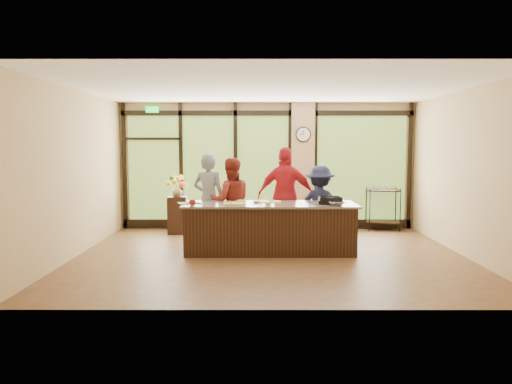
{
  "coord_description": "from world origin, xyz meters",
  "views": [
    {
      "loc": [
        -0.24,
        -8.92,
        2.01
      ],
      "look_at": [
        -0.26,
        0.4,
        1.12
      ],
      "focal_mm": 35.0,
      "sensor_mm": 36.0,
      "label": 1
    }
  ],
  "objects_px": {
    "island_base": "(270,229)",
    "cook_left": "(209,199)",
    "bar_cart": "(383,203)",
    "roasting_pan": "(330,202)",
    "cook_right": "(320,205)",
    "flower_stand": "(177,215)"
  },
  "relations": [
    {
      "from": "island_base",
      "to": "roasting_pan",
      "type": "height_order",
      "value": "roasting_pan"
    },
    {
      "from": "cook_left",
      "to": "roasting_pan",
      "type": "distance_m",
      "value": 2.46
    },
    {
      "from": "roasting_pan",
      "to": "bar_cart",
      "type": "distance_m",
      "value": 3.04
    },
    {
      "from": "cook_left",
      "to": "cook_right",
      "type": "height_order",
      "value": "cook_left"
    },
    {
      "from": "cook_right",
      "to": "bar_cart",
      "type": "distance_m",
      "value": 2.45
    },
    {
      "from": "cook_right",
      "to": "flower_stand",
      "type": "xyz_separation_m",
      "value": [
        -3.07,
        1.26,
        -0.37
      ]
    },
    {
      "from": "cook_left",
      "to": "island_base",
      "type": "bearing_deg",
      "value": 166.85
    },
    {
      "from": "cook_right",
      "to": "flower_stand",
      "type": "distance_m",
      "value": 3.33
    },
    {
      "from": "island_base",
      "to": "bar_cart",
      "type": "distance_m",
      "value": 3.68
    },
    {
      "from": "flower_stand",
      "to": "bar_cart",
      "type": "height_order",
      "value": "bar_cart"
    },
    {
      "from": "island_base",
      "to": "flower_stand",
      "type": "distance_m",
      "value": 2.84
    },
    {
      "from": "roasting_pan",
      "to": "bar_cart",
      "type": "xyz_separation_m",
      "value": [
        1.63,
        2.55,
        -0.32
      ]
    },
    {
      "from": "cook_right",
      "to": "roasting_pan",
      "type": "distance_m",
      "value": 0.83
    },
    {
      "from": "bar_cart",
      "to": "island_base",
      "type": "bearing_deg",
      "value": -125.29
    },
    {
      "from": "island_base",
      "to": "flower_stand",
      "type": "bearing_deg",
      "value": 136.06
    },
    {
      "from": "cook_left",
      "to": "roasting_pan",
      "type": "bearing_deg",
      "value": 178.33
    },
    {
      "from": "roasting_pan",
      "to": "flower_stand",
      "type": "xyz_separation_m",
      "value": [
        -3.15,
        2.07,
        -0.53
      ]
    },
    {
      "from": "cook_right",
      "to": "flower_stand",
      "type": "relative_size",
      "value": 1.89
    },
    {
      "from": "cook_right",
      "to": "roasting_pan",
      "type": "height_order",
      "value": "cook_right"
    },
    {
      "from": "cook_left",
      "to": "flower_stand",
      "type": "height_order",
      "value": "cook_left"
    },
    {
      "from": "island_base",
      "to": "cook_left",
      "type": "relative_size",
      "value": 1.69
    },
    {
      "from": "cook_right",
      "to": "cook_left",
      "type": "bearing_deg",
      "value": 8.51
    }
  ]
}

